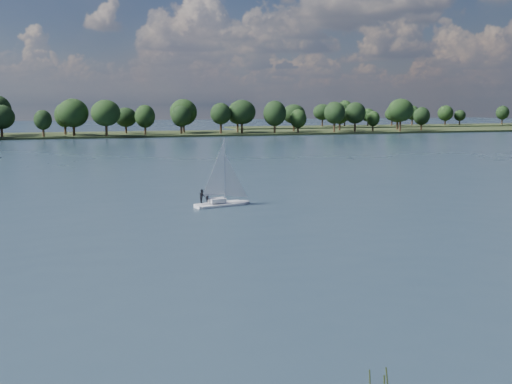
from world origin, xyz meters
TOP-DOWN VIEW (x-y plane):
  - ground at (0.00, 100.00)m, footprint 700.00×700.00m
  - far_shore at (0.00, 212.00)m, footprint 660.00×40.00m
  - far_shore_back at (160.00, 260.00)m, footprint 220.00×30.00m
  - sailboat at (-8.69, 42.16)m, footprint 6.78×3.29m
  - treeline at (-1.54, 207.85)m, footprint 562.63×73.96m

SIDE VIEW (x-z plane):
  - ground at x=0.00m, z-range 0.00..0.00m
  - far_shore at x=0.00m, z-range -0.75..0.75m
  - far_shore_back at x=160.00m, z-range -0.70..0.70m
  - sailboat at x=-8.69m, z-range -1.90..6.71m
  - treeline at x=-1.54m, z-range -0.85..17.08m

